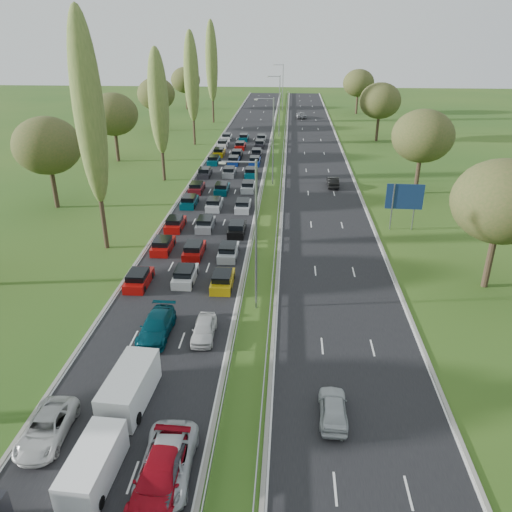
# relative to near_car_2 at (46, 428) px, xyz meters

# --- Properties ---
(ground) EXTENTS (260.00, 260.00, 0.00)m
(ground) POSITION_rel_near_car_2_xyz_m (10.37, 51.71, -0.68)
(ground) COLOR #234E18
(ground) RESTS_ON ground
(near_carriageway) EXTENTS (10.50, 215.00, 0.04)m
(near_carriageway) POSITION_rel_near_car_2_xyz_m (3.62, 54.21, -0.68)
(near_carriageway) COLOR black
(near_carriageway) RESTS_ON ground
(far_carriageway) EXTENTS (10.50, 215.00, 0.04)m
(far_carriageway) POSITION_rel_near_car_2_xyz_m (17.12, 54.21, -0.68)
(far_carriageway) COLOR black
(far_carriageway) RESTS_ON ground
(central_reservation) EXTENTS (2.36, 215.00, 0.32)m
(central_reservation) POSITION_rel_near_car_2_xyz_m (10.37, 54.21, -0.13)
(central_reservation) COLOR gray
(central_reservation) RESTS_ON ground
(lamp_columns) EXTENTS (0.18, 140.18, 12.00)m
(lamp_columns) POSITION_rel_near_car_2_xyz_m (10.37, 49.71, 5.32)
(lamp_columns) COLOR gray
(lamp_columns) RESTS_ON ground
(poplar_row) EXTENTS (2.80, 127.80, 22.44)m
(poplar_row) POSITION_rel_near_car_2_xyz_m (-5.63, 39.87, 11.70)
(poplar_row) COLOR #2D2116
(poplar_row) RESTS_ON ground
(woodland_left) EXTENTS (8.00, 166.00, 11.10)m
(woodland_left) POSITION_rel_near_car_2_xyz_m (-16.13, 34.33, 7.00)
(woodland_left) COLOR #2D2116
(woodland_left) RESTS_ON ground
(woodland_right) EXTENTS (8.00, 153.00, 11.10)m
(woodland_right) POSITION_rel_near_car_2_xyz_m (29.87, 38.37, 7.00)
(woodland_right) COLOR #2D2116
(woodland_right) RESTS_ON ground
(traffic_queue_fill) EXTENTS (9.03, 66.54, 0.80)m
(traffic_queue_fill) POSITION_rel_near_car_2_xyz_m (3.60, 49.29, -0.24)
(traffic_queue_fill) COLOR #A50C0A
(traffic_queue_fill) RESTS_ON ground
(near_car_2) EXTENTS (2.39, 4.85, 1.33)m
(near_car_2) POSITION_rel_near_car_2_xyz_m (0.00, 0.00, 0.00)
(near_car_2) COLOR silver
(near_car_2) RESTS_ON near_carriageway
(near_car_7) EXTENTS (2.15, 5.18, 1.50)m
(near_car_7) POSITION_rel_near_car_2_xyz_m (3.45, 10.28, 0.09)
(near_car_7) COLOR #043846
(near_car_7) RESTS_ON near_carriageway
(near_car_9) EXTENTS (1.71, 4.61, 1.51)m
(near_car_9) POSITION_rel_near_car_2_xyz_m (7.03, -2.71, 0.09)
(near_car_9) COLOR black
(near_car_9) RESTS_ON near_carriageway
(near_car_10) EXTENTS (2.71, 5.60, 1.53)m
(near_car_10) POSITION_rel_near_car_2_xyz_m (7.06, -2.01, 0.10)
(near_car_10) COLOR #B1B5BB
(near_car_10) RESTS_ON near_carriageway
(near_car_11) EXTENTS (2.44, 5.55, 1.59)m
(near_car_11) POSITION_rel_near_car_2_xyz_m (6.95, -2.93, 0.13)
(near_car_11) COLOR maroon
(near_car_11) RESTS_ON near_carriageway
(near_car_12) EXTENTS (1.67, 3.98, 1.35)m
(near_car_12) POSITION_rel_near_car_2_xyz_m (6.91, 10.26, 0.01)
(near_car_12) COLOR silver
(near_car_12) RESTS_ON near_carriageway
(far_car_0) EXTENTS (1.69, 4.00, 1.35)m
(far_car_0) POSITION_rel_near_car_2_xyz_m (15.59, 2.59, 0.01)
(far_car_0) COLOR #B1B7BB
(far_car_0) RESTS_ON far_carriageway
(far_car_1) EXTENTS (1.55, 4.31, 1.41)m
(far_car_1) POSITION_rel_near_car_2_xyz_m (18.87, 48.94, 0.04)
(far_car_1) COLOR black
(far_car_1) RESTS_ON far_carriageway
(far_car_2) EXTENTS (2.62, 5.15, 1.39)m
(far_car_2) POSITION_rel_near_car_2_xyz_m (15.31, 108.47, 0.03)
(far_car_2) COLOR slate
(far_car_2) RESTS_ON far_carriageway
(white_van_front) EXTENTS (1.85, 4.72, 1.90)m
(white_van_front) POSITION_rel_near_car_2_xyz_m (3.61, -2.37, 0.29)
(white_van_front) COLOR white
(white_van_front) RESTS_ON near_carriageway
(white_van_rear) EXTENTS (2.09, 5.33, 2.14)m
(white_van_rear) POSITION_rel_near_car_2_xyz_m (3.70, 3.33, 0.42)
(white_van_rear) COLOR white
(white_van_rear) RESTS_ON near_carriageway
(direction_sign) EXTENTS (4.00, 0.25, 5.20)m
(direction_sign) POSITION_rel_near_car_2_xyz_m (25.27, 32.88, 2.89)
(direction_sign) COLOR gray
(direction_sign) RESTS_ON ground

